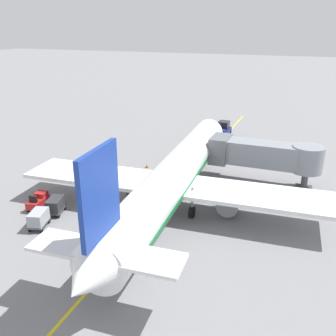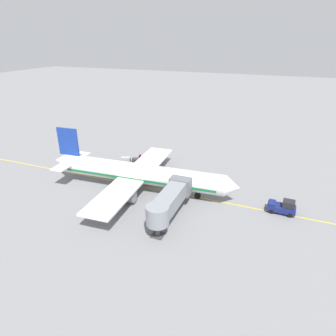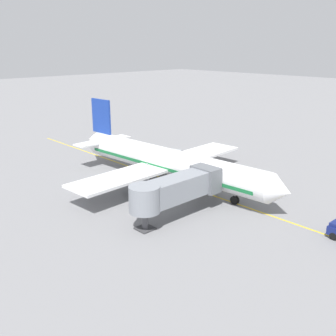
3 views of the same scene
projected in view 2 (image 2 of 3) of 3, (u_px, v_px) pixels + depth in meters
The scene contains 11 objects.
ground_plane at pixel (149, 188), 56.12m from camera, with size 400.00×400.00×0.00m, color slate.
gate_lead_in_line at pixel (149, 188), 56.11m from camera, with size 0.24×80.00×0.01m, color gold.
parked_airliner at pixel (138, 174), 54.56m from camera, with size 30.26×37.34×10.63m.
jet_bridge at pixel (169, 200), 45.12m from camera, with size 12.27×3.50×4.98m.
pushback_tractor at pixel (283, 207), 47.81m from camera, with size 2.32×4.46×2.40m.
baggage_tug_lead at pixel (143, 159), 67.80m from camera, with size 1.58×2.64×1.62m.
baggage_cart_front at pixel (137, 161), 65.83m from camera, with size 1.86×2.98×1.58m.
baggage_cart_second_in_train at pixel (126, 160), 66.55m from camera, with size 1.86×2.98×1.58m.
ground_crew_wing_walker at pixel (147, 164), 64.21m from camera, with size 0.54×0.61×1.69m.
safety_cone_nose_left at pixel (194, 180), 58.65m from camera, with size 0.36×0.36×0.59m.
safety_cone_nose_right at pixel (189, 187), 55.71m from camera, with size 0.36×0.36×0.59m.
Camera 2 is at (44.69, 21.86, 26.49)m, focal length 31.19 mm.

